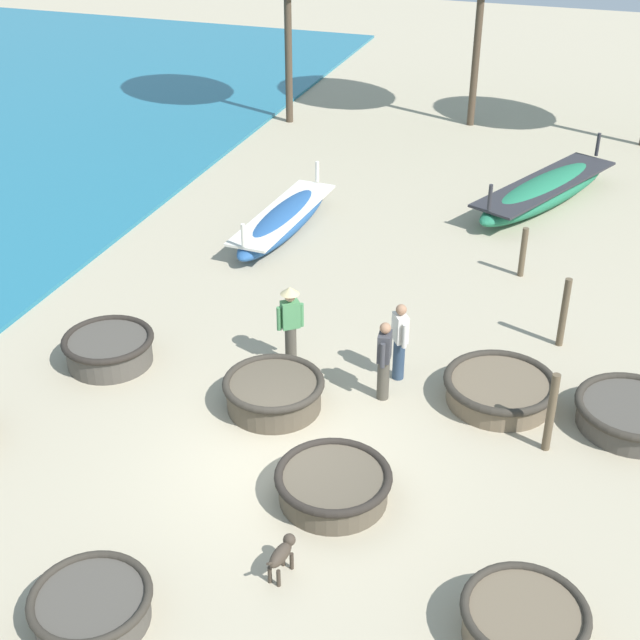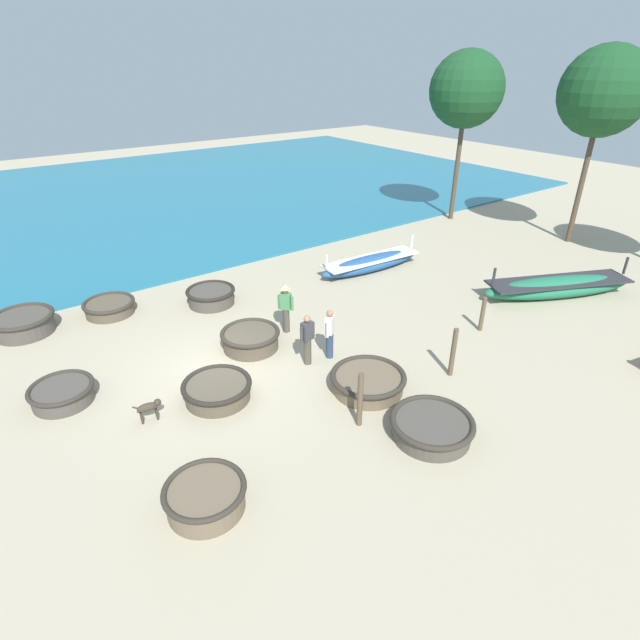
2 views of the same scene
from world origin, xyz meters
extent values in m
plane|color=tan|center=(0.00, 0.00, 0.00)|extent=(80.00, 80.00, 0.00)
cube|color=teal|center=(-20.92, 4.00, 0.05)|extent=(28.00, 52.00, 0.10)
cylinder|color=#4C473F|center=(5.36, 2.83, 0.21)|extent=(1.85, 1.85, 0.43)
torus|color=#332D26|center=(5.36, 2.83, 0.43)|extent=(2.00, 2.00, 0.15)
cylinder|color=#4C473F|center=(-1.20, -3.89, 0.22)|extent=(1.51, 1.51, 0.43)
torus|color=#332D26|center=(-1.20, -3.89, 0.43)|extent=(1.63, 1.63, 0.12)
cylinder|color=#4C473F|center=(-5.85, -4.08, 0.29)|extent=(1.79, 1.79, 0.58)
torus|color=#332D26|center=(-5.85, -4.08, 0.58)|extent=(1.94, 1.94, 0.14)
cylinder|color=brown|center=(1.06, -0.60, 0.22)|extent=(1.69, 1.69, 0.45)
torus|color=#28231E|center=(1.06, -0.60, 0.45)|extent=(1.83, 1.83, 0.14)
cylinder|color=brown|center=(-0.70, 1.37, 0.26)|extent=(1.68, 1.68, 0.52)
torus|color=#332D26|center=(-0.70, 1.37, 0.52)|extent=(1.82, 1.82, 0.13)
cylinder|color=#4C473F|center=(-4.23, 1.73, 0.26)|extent=(1.63, 1.63, 0.52)
torus|color=#28231E|center=(-4.23, 1.73, 0.52)|extent=(1.76, 1.76, 0.13)
cylinder|color=brown|center=(3.08, 2.84, 0.21)|extent=(1.89, 1.89, 0.43)
torus|color=#332D26|center=(3.08, 2.84, 0.43)|extent=(2.04, 2.04, 0.15)
cylinder|color=brown|center=(4.19, -2.37, 0.26)|extent=(1.54, 1.54, 0.51)
torus|color=#332D26|center=(4.19, -2.37, 0.51)|extent=(1.66, 1.66, 0.12)
cylinder|color=brown|center=(-5.61, -1.46, 0.21)|extent=(1.61, 1.61, 0.41)
torus|color=#332D26|center=(-5.61, -1.46, 0.41)|extent=(1.74, 1.74, 0.13)
ellipsoid|color=#285693|center=(-3.20, 8.46, 0.31)|extent=(1.31, 4.84, 0.62)
cube|color=silver|center=(-3.20, 8.46, 0.51)|extent=(1.33, 4.46, 0.06)
cylinder|color=silver|center=(-3.07, 10.66, 0.85)|extent=(0.10, 0.10, 0.56)
cylinder|color=silver|center=(-3.34, 6.26, 0.85)|extent=(0.10, 0.10, 0.56)
ellipsoid|color=#237551|center=(2.78, 12.40, 0.36)|extent=(3.54, 5.81, 0.73)
cube|color=#2D2D33|center=(2.78, 12.40, 0.60)|extent=(3.38, 5.41, 0.06)
cylinder|color=#2D2D33|center=(3.91, 14.84, 1.01)|extent=(0.10, 0.10, 0.66)
cylinder|color=#2D2D33|center=(1.66, 9.95, 1.01)|extent=(0.10, 0.10, 0.66)
cylinder|color=#4C473D|center=(1.06, 2.27, 0.41)|extent=(0.22, 0.22, 0.82)
cube|color=#3D3D42|center=(1.06, 2.27, 1.09)|extent=(0.26, 0.36, 0.54)
sphere|color=#A37556|center=(1.06, 2.27, 1.47)|extent=(0.20, 0.20, 0.20)
cylinder|color=#3D3D42|center=(1.04, 2.49, 1.04)|extent=(0.09, 0.09, 0.48)
cylinder|color=#3D3D42|center=(1.09, 2.06, 1.04)|extent=(0.09, 0.09, 0.48)
cylinder|color=#4C473D|center=(-0.91, 2.81, 0.41)|extent=(0.22, 0.22, 0.82)
cube|color=#4C8E56|center=(-0.91, 2.81, 1.09)|extent=(0.40, 0.38, 0.54)
sphere|color=tan|center=(-0.91, 2.81, 1.47)|extent=(0.20, 0.20, 0.20)
cylinder|color=#4C8E56|center=(-1.08, 2.68, 1.04)|extent=(0.09, 0.09, 0.48)
cylinder|color=#4C8E56|center=(-0.73, 2.94, 1.04)|extent=(0.09, 0.09, 0.48)
cone|color=#D1BC84|center=(-0.91, 2.81, 1.60)|extent=(0.36, 0.36, 0.14)
cylinder|color=#2D425B|center=(1.16, 3.00, 0.41)|extent=(0.22, 0.22, 0.82)
cube|color=silver|center=(1.16, 3.00, 1.09)|extent=(0.37, 0.40, 0.54)
sphere|color=#A37556|center=(1.16, 3.00, 1.47)|extent=(0.20, 0.20, 0.20)
cylinder|color=silver|center=(1.29, 2.82, 1.04)|extent=(0.09, 0.09, 0.48)
cylinder|color=silver|center=(1.04, 3.18, 1.04)|extent=(0.09, 0.09, 0.48)
ellipsoid|color=#3D3328|center=(0.86, -2.35, 0.39)|extent=(0.28, 0.55, 0.22)
sphere|color=#3D3328|center=(0.90, -2.11, 0.46)|extent=(0.18, 0.18, 0.18)
cylinder|color=#3D3328|center=(0.82, -2.59, 0.45)|extent=(0.07, 0.21, 0.16)
cylinder|color=#3D3328|center=(0.82, -2.16, 0.14)|extent=(0.06, 0.06, 0.28)
cylinder|color=#3D3328|center=(0.96, -2.18, 0.14)|extent=(0.06, 0.06, 0.28)
cylinder|color=#3D3328|center=(0.76, -2.52, 0.14)|extent=(0.06, 0.06, 0.28)
cylinder|color=#3D3328|center=(0.90, -2.54, 0.14)|extent=(0.06, 0.06, 0.28)
cylinder|color=brown|center=(4.04, 1.72, 0.74)|extent=(0.14, 0.14, 1.49)
cylinder|color=brown|center=(3.92, 5.18, 0.74)|extent=(0.14, 0.14, 1.48)
cylinder|color=brown|center=(2.77, 7.98, 0.59)|extent=(0.14, 0.14, 1.18)
cylinder|color=#4C3D2D|center=(-0.35, 18.62, 2.65)|extent=(0.24, 0.24, 5.31)
sphere|color=#194723|center=(-0.35, 18.62, 6.61)|extent=(3.71, 3.71, 3.71)
cylinder|color=#4C3D2D|center=(-6.23, 16.98, 2.60)|extent=(0.24, 0.24, 5.20)
sphere|color=#194723|center=(-6.23, 16.98, 6.47)|extent=(3.64, 3.64, 3.64)
camera|label=1|loc=(4.27, -10.68, 9.36)|focal=50.00mm
camera|label=2|loc=(11.19, -4.69, 8.00)|focal=28.00mm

